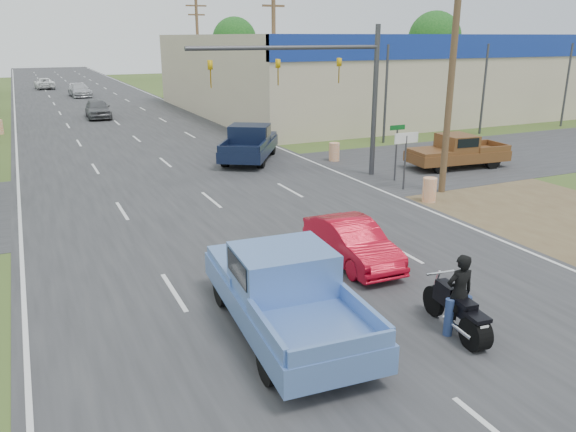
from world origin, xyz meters
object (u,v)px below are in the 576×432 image
red_convertible (352,243)px  distant_car_grey (98,109)px  brown_pickup (456,151)px  distant_car_silver (80,90)px  motorcycle (459,314)px  rider (459,297)px  blue_pickup (282,289)px  navy_pickup (250,142)px  distant_car_white (44,84)px

red_convertible → distant_car_grey: 35.67m
brown_pickup → distant_car_silver: 47.65m
motorcycle → distant_car_silver: bearing=98.7°
distant_car_grey → rider: bearing=-84.3°
red_convertible → blue_pickup: blue_pickup is taller
red_convertible → distant_car_grey: bearing=95.5°
motorcycle → navy_pickup: size_ratio=0.39×
motorcycle → distant_car_grey: size_ratio=0.52×
blue_pickup → navy_pickup: blue_pickup is taller
red_convertible → distant_car_grey: distant_car_grey is taller
red_convertible → distant_car_silver: bearing=93.6°
blue_pickup → rider: bearing=-25.0°
rider → brown_pickup: rider is taller
red_convertible → brown_pickup: bearing=38.4°
rider → distant_car_silver: rider is taller
motorcycle → distant_car_grey: distant_car_grey is taller
motorcycle → distant_car_silver: 59.05m
brown_pickup → distant_car_white: bearing=21.7°
blue_pickup → distant_car_grey: bearing=92.9°
red_convertible → navy_pickup: (2.67, 14.97, 0.32)m
distant_car_silver → red_convertible: bearing=-91.6°
rider → distant_car_grey: rider is taller
distant_car_grey → distant_car_silver: size_ratio=0.92×
distant_car_grey → distant_car_white: distant_car_grey is taller
motorcycle → rider: 0.38m
red_convertible → distant_car_white: distant_car_white is taller
blue_pickup → navy_pickup: size_ratio=1.00×
distant_car_grey → red_convertible: bearing=-83.7°
brown_pickup → red_convertible: bearing=132.7°
rider → distant_car_silver: size_ratio=0.36×
red_convertible → navy_pickup: bearing=81.2°
blue_pickup → distant_car_white: 69.44m
motorcycle → distant_car_white: distant_car_white is taller
brown_pickup → distant_car_silver: (-13.66, 45.65, -0.13)m
blue_pickup → brown_pickup: bearing=41.4°
brown_pickup → distant_car_white: brown_pickup is taller
brown_pickup → rider: bearing=144.7°
rider → distant_car_grey: (-2.60, 40.17, -0.13)m
red_convertible → brown_pickup: (11.49, 8.69, 0.21)m
rider → distant_car_grey: size_ratio=0.40×
blue_pickup → navy_pickup: bearing=74.9°
red_convertible → motorcycle: size_ratio=1.65×
motorcycle → navy_pickup: 19.83m
blue_pickup → distant_car_silver: size_ratio=1.21×
red_convertible → distant_car_grey: size_ratio=0.86×
distant_car_silver → distant_car_white: distant_car_silver is taller
rider → distant_car_white: rider is taller
rider → motorcycle: bearing=90.0°
navy_pickup → motorcycle: bearing=-65.2°
rider → blue_pickup: (-3.45, 1.93, 0.08)m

